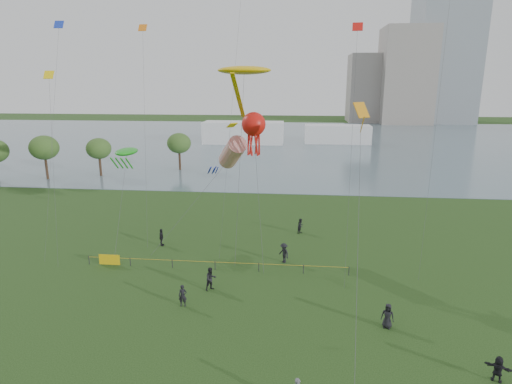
# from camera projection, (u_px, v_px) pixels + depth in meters

# --- Properties ---
(ground_plane) EXTENTS (400.00, 400.00, 0.00)m
(ground_plane) POSITION_uv_depth(u_px,v_px,m) (240.00, 355.00, 26.79)
(ground_plane) COLOR #183210
(lake) EXTENTS (400.00, 120.00, 0.08)m
(lake) POSITION_uv_depth(u_px,v_px,m) (287.00, 141.00, 123.14)
(lake) COLOR slate
(lake) RESTS_ON ground_plane
(building_mid) EXTENTS (20.00, 20.00, 38.00)m
(building_mid) POSITION_uv_depth(u_px,v_px,m) (406.00, 76.00, 173.72)
(building_mid) COLOR gray
(building_mid) RESTS_ON ground_plane
(building_low) EXTENTS (16.00, 18.00, 28.00)m
(building_low) POSITION_uv_depth(u_px,v_px,m) (367.00, 88.00, 182.10)
(building_low) COLOR gray
(building_low) RESTS_ON ground_plane
(pavilion_left) EXTENTS (22.00, 8.00, 6.00)m
(pavilion_left) POSITION_uv_depth(u_px,v_px,m) (244.00, 133.00, 118.74)
(pavilion_left) COLOR white
(pavilion_left) RESTS_ON ground_plane
(pavilion_right) EXTENTS (18.00, 7.00, 5.00)m
(pavilion_right) POSITION_uv_depth(u_px,v_px,m) (337.00, 134.00, 119.25)
(pavilion_right) COLOR silver
(pavilion_right) RESTS_ON ground_plane
(trees) EXTENTS (32.71, 18.11, 7.71)m
(trees) POSITION_uv_depth(u_px,v_px,m) (78.00, 148.00, 75.82)
(trees) COLOR #322216
(trees) RESTS_ON ground_plane
(fence) EXTENTS (24.07, 0.07, 1.05)m
(fence) POSITION_uv_depth(u_px,v_px,m) (150.00, 261.00, 39.43)
(fence) COLOR black
(fence) RESTS_ON ground_plane
(spectator_a) EXTENTS (1.20, 1.17, 1.95)m
(spectator_a) POSITION_uv_depth(u_px,v_px,m) (211.00, 279.00, 34.96)
(spectator_a) COLOR black
(spectator_a) RESTS_ON ground_plane
(spectator_b) EXTENTS (1.35, 1.41, 1.92)m
(spectator_b) POSITION_uv_depth(u_px,v_px,m) (284.00, 253.00, 40.31)
(spectator_b) COLOR black
(spectator_b) RESTS_ON ground_plane
(spectator_c) EXTENTS (0.56, 1.11, 1.83)m
(spectator_c) POSITION_uv_depth(u_px,v_px,m) (161.00, 237.00, 44.49)
(spectator_c) COLOR black
(spectator_c) RESTS_ON ground_plane
(spectator_d) EXTENTS (1.01, 0.81, 1.79)m
(spectator_d) POSITION_uv_depth(u_px,v_px,m) (388.00, 316.00, 29.58)
(spectator_d) COLOR black
(spectator_d) RESTS_ON ground_plane
(spectator_e) EXTENTS (1.50, 1.09, 1.57)m
(spectator_e) POSITION_uv_depth(u_px,v_px,m) (498.00, 369.00, 24.27)
(spectator_e) COLOR black
(spectator_e) RESTS_ON ground_plane
(spectator_f) EXTENTS (0.67, 0.48, 1.71)m
(spectator_f) POSITION_uv_depth(u_px,v_px,m) (183.00, 296.00, 32.44)
(spectator_f) COLOR black
(spectator_f) RESTS_ON ground_plane
(spectator_g) EXTENTS (0.99, 1.04, 1.70)m
(spectator_g) POSITION_uv_depth(u_px,v_px,m) (301.00, 226.00, 48.26)
(spectator_g) COLOR black
(spectator_g) RESTS_ON ground_plane
(kite_stingray) EXTENTS (5.23, 10.11, 18.11)m
(kite_stingray) POSITION_uv_depth(u_px,v_px,m) (244.00, 71.00, 41.19)
(kite_stingray) COLOR #3F3F42
(kite_windsock) EXTENTS (9.51, 6.81, 11.63)m
(kite_windsock) POSITION_uv_depth(u_px,v_px,m) (232.00, 153.00, 43.11)
(kite_windsock) COLOR #3F3F42
(kite_creature) EXTENTS (2.90, 11.24, 9.54)m
(kite_creature) POSITION_uv_depth(u_px,v_px,m) (126.00, 152.00, 47.11)
(kite_creature) COLOR #3F3F42
(kite_octopus) EXTENTS (2.48, 5.52, 13.95)m
(kite_octopus) POSITION_uv_depth(u_px,v_px,m) (254.00, 125.00, 39.36)
(kite_octopus) COLOR #3F3F42
(kite_delta) EXTENTS (2.20, 15.31, 15.14)m
(kite_delta) POSITION_uv_depth(u_px,v_px,m) (361.00, 123.00, 31.43)
(kite_delta) COLOR #3F3F42
(small_kites) EXTENTS (41.09, 13.81, 10.90)m
(small_kites) POSITION_uv_depth(u_px,v_px,m) (244.00, 16.00, 38.94)
(small_kites) COLOR #1933B2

